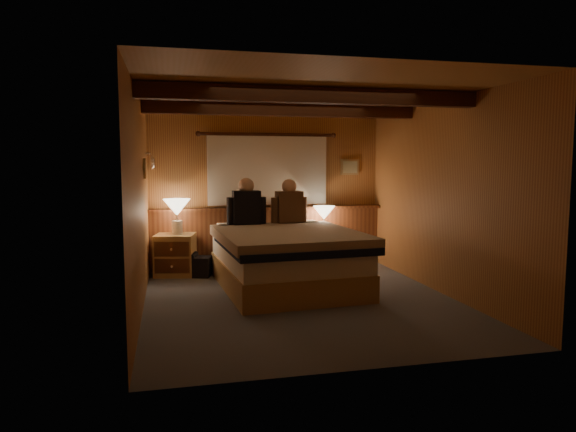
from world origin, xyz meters
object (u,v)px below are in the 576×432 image
object	(u,v)px
nightstand_left	(175,255)
person_left	(246,205)
bed	(286,258)
lamp_left	(177,209)
nightstand_right	(326,251)
duffel_bag	(194,266)
lamp_right	(324,215)
person_right	(289,205)

from	to	relation	value
nightstand_left	person_left	xyz separation A→B (m)	(1.00, -0.31, 0.72)
bed	lamp_left	xyz separation A→B (m)	(-1.36, 1.09, 0.56)
bed	nightstand_right	world-z (taller)	bed
lamp_left	duffel_bag	bearing A→B (deg)	-35.52
lamp_right	nightstand_left	bearing A→B (deg)	-179.86
lamp_right	nightstand_right	bearing A→B (deg)	30.66
bed	lamp_right	distance (m)	1.44
lamp_left	person_left	distance (m)	1.02
bed	nightstand_left	world-z (taller)	bed
nightstand_right	person_right	bearing A→B (deg)	-166.99
person_right	duffel_bag	size ratio (longest dim) A/B	1.24
bed	person_left	bearing A→B (deg)	113.33
nightstand_left	lamp_left	bearing A→B (deg)	27.64
nightstand_left	nightstand_right	distance (m)	2.28
bed	nightstand_right	distance (m)	1.43
lamp_left	person_left	size ratio (longest dim) A/B	0.74
bed	duffel_bag	size ratio (longest dim) A/B	4.35
lamp_left	duffel_bag	distance (m)	0.85
nightstand_left	bed	bearing A→B (deg)	-25.74
nightstand_left	nightstand_right	world-z (taller)	nightstand_left
person_left	person_right	distance (m)	0.64
nightstand_right	person_right	distance (m)	1.03
lamp_left	person_right	distance (m)	1.62
lamp_left	person_right	world-z (taller)	person_right
lamp_right	person_left	size ratio (longest dim) A/B	0.64
person_right	nightstand_right	bearing A→B (deg)	16.61
person_left	person_right	bearing A→B (deg)	4.55
nightstand_right	lamp_left	distance (m)	2.35
person_right	duffel_bag	world-z (taller)	person_right
lamp_left	duffel_bag	world-z (taller)	lamp_left
bed	nightstand_right	bearing A→B (deg)	47.39
nightstand_left	lamp_right	distance (m)	2.30
lamp_left	person_right	xyz separation A→B (m)	(1.59, -0.26, 0.06)
nightstand_left	person_right	distance (m)	1.80
lamp_left	duffel_bag	xyz separation A→B (m)	(0.22, -0.15, -0.80)
nightstand_left	nightstand_right	bearing A→B (deg)	12.77
bed	person_left	world-z (taller)	person_left
bed	person_right	bearing A→B (deg)	70.21
nightstand_left	person_right	xyz separation A→B (m)	(1.63, -0.25, 0.71)
nightstand_left	lamp_left	size ratio (longest dim) A/B	1.25
nightstand_left	person_right	world-z (taller)	person_right
nightstand_left	lamp_right	world-z (taller)	lamp_right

